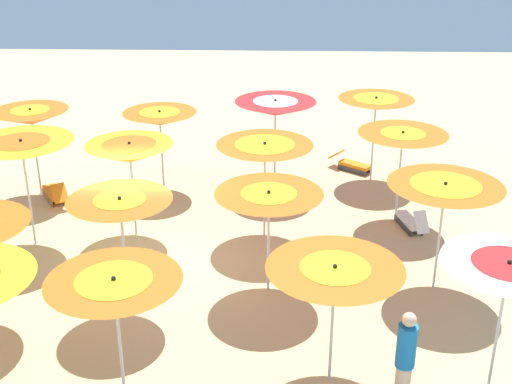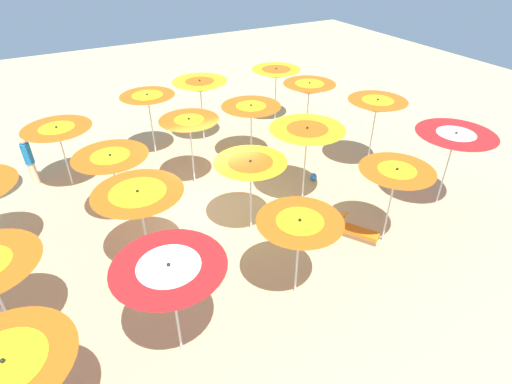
# 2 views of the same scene
# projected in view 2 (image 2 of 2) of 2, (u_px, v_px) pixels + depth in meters

# --- Properties ---
(ground) EXTENTS (43.44, 43.44, 0.04)m
(ground) POSITION_uv_depth(u_px,v_px,m) (210.00, 209.00, 12.98)
(ground) COLOR #D1B57F
(beach_umbrella_0) EXTENTS (2.09, 2.09, 2.34)m
(beach_umbrella_0) POSITION_uv_depth(u_px,v_px,m) (276.00, 73.00, 17.64)
(beach_umbrella_0) COLOR silver
(beach_umbrella_0) RESTS_ON ground
(beach_umbrella_1) EXTENTS (2.11, 2.11, 2.51)m
(beach_umbrella_1) POSITION_uv_depth(u_px,v_px,m) (200.00, 86.00, 15.81)
(beach_umbrella_1) COLOR silver
(beach_umbrella_1) RESTS_ON ground
(beach_umbrella_2) EXTENTS (1.96, 1.96, 2.40)m
(beach_umbrella_2) POSITION_uv_depth(u_px,v_px,m) (148.00, 99.00, 14.84)
(beach_umbrella_2) COLOR silver
(beach_umbrella_2) RESTS_ON ground
(beach_umbrella_3) EXTENTS (2.15, 2.15, 2.17)m
(beach_umbrella_3) POSITION_uv_depth(u_px,v_px,m) (58.00, 133.00, 13.07)
(beach_umbrella_3) COLOR silver
(beach_umbrella_3) RESTS_ON ground
(beach_umbrella_5) EXTENTS (2.01, 2.01, 2.45)m
(beach_umbrella_5) POSITION_uv_depth(u_px,v_px,m) (309.00, 89.00, 15.77)
(beach_umbrella_5) COLOR silver
(beach_umbrella_5) RESTS_ON ground
(beach_umbrella_6) EXTENTS (2.12, 2.12, 2.15)m
(beach_umbrella_6) POSITION_uv_depth(u_px,v_px,m) (251.00, 110.00, 14.64)
(beach_umbrella_6) COLOR silver
(beach_umbrella_6) RESTS_ON ground
(beach_umbrella_7) EXTENTS (1.90, 1.90, 2.39)m
(beach_umbrella_7) POSITION_uv_depth(u_px,v_px,m) (189.00, 124.00, 13.05)
(beach_umbrella_7) COLOR silver
(beach_umbrella_7) RESTS_ON ground
(beach_umbrella_8) EXTENTS (2.09, 2.09, 2.18)m
(beach_umbrella_8) POSITION_uv_depth(u_px,v_px,m) (111.00, 161.00, 11.49)
(beach_umbrella_8) COLOR silver
(beach_umbrella_8) RESTS_ON ground
(beach_umbrella_10) EXTENTS (2.00, 2.00, 2.58)m
(beach_umbrella_10) POSITION_uv_depth(u_px,v_px,m) (377.00, 106.00, 13.96)
(beach_umbrella_10) COLOR silver
(beach_umbrella_10) RESTS_ON ground
(beach_umbrella_11) EXTENTS (2.24, 2.24, 2.53)m
(beach_umbrella_11) POSITION_uv_depth(u_px,v_px,m) (307.00, 135.00, 12.18)
(beach_umbrella_11) COLOR silver
(beach_umbrella_11) RESTS_ON ground
(beach_umbrella_12) EXTENTS (1.96, 1.96, 2.29)m
(beach_umbrella_12) POSITION_uv_depth(u_px,v_px,m) (250.00, 169.00, 11.01)
(beach_umbrella_12) COLOR silver
(beach_umbrella_12) RESTS_ON ground
(beach_umbrella_13) EXTENTS (2.16, 2.16, 2.31)m
(beach_umbrella_13) POSITION_uv_depth(u_px,v_px,m) (139.00, 197.00, 9.73)
(beach_umbrella_13) COLOR silver
(beach_umbrella_13) RESTS_ON ground
(beach_umbrella_15) EXTENTS (2.29, 2.29, 2.47)m
(beach_umbrella_15) POSITION_uv_depth(u_px,v_px,m) (454.00, 140.00, 12.03)
(beach_umbrella_15) COLOR silver
(beach_umbrella_15) RESTS_ON ground
(beach_umbrella_16) EXTENTS (1.92, 1.92, 2.35)m
(beach_umbrella_16) POSITION_uv_depth(u_px,v_px,m) (396.00, 176.00, 10.52)
(beach_umbrella_16) COLOR silver
(beach_umbrella_16) RESTS_ON ground
(beach_umbrella_17) EXTENTS (1.92, 1.92, 2.21)m
(beach_umbrella_17) POSITION_uv_depth(u_px,v_px,m) (299.00, 227.00, 8.99)
(beach_umbrella_17) COLOR silver
(beach_umbrella_17) RESTS_ON ground
(beach_umbrella_18) EXTENTS (2.12, 2.12, 2.46)m
(beach_umbrella_18) POSITION_uv_depth(u_px,v_px,m) (170.00, 273.00, 7.48)
(beach_umbrella_18) COLOR silver
(beach_umbrella_18) RESTS_ON ground
(beach_umbrella_19) EXTENTS (2.04, 2.04, 2.37)m
(beach_umbrella_19) POSITION_uv_depth(u_px,v_px,m) (7.00, 368.00, 5.95)
(beach_umbrella_19) COLOR silver
(beach_umbrella_19) RESTS_ON ground
(lounger_1) EXTENTS (0.61, 1.35, 0.68)m
(lounger_1) POSITION_uv_depth(u_px,v_px,m) (1.00, 320.00, 9.08)
(lounger_1) COLOR #333338
(lounger_1) RESTS_ON ground
(lounger_2) EXTENTS (1.03, 1.36, 0.63)m
(lounger_2) POSITION_uv_depth(u_px,v_px,m) (357.00, 230.00, 11.70)
(lounger_2) COLOR olive
(lounger_2) RESTS_ON ground
(beachgoer_0) EXTENTS (0.30, 0.30, 1.74)m
(beachgoer_0) POSITION_uv_depth(u_px,v_px,m) (29.00, 160.00, 13.68)
(beachgoer_0) COLOR beige
(beachgoer_0) RESTS_ON ground
(beach_ball) EXTENTS (0.26, 0.26, 0.26)m
(beach_ball) POSITION_uv_depth(u_px,v_px,m) (313.00, 177.00, 14.31)
(beach_ball) COLOR #337FE5
(beach_ball) RESTS_ON ground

